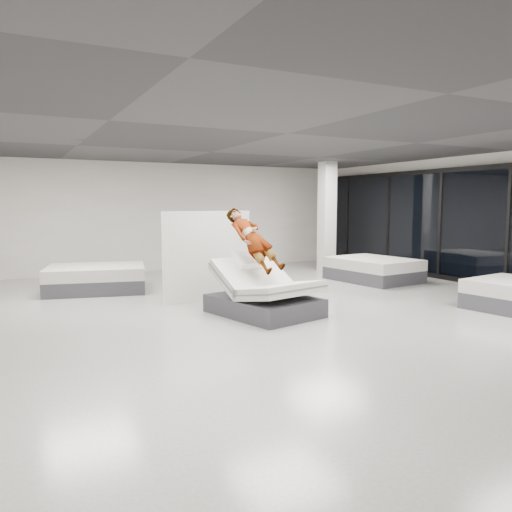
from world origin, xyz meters
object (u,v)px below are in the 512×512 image
object	(u,v)px
divider_panel	(208,256)
flat_bed_right_far	(373,270)
hero_bed	(265,296)
person	(253,251)
flat_bed_left_far	(96,279)
remote	(275,261)
column	(327,217)

from	to	relation	value
divider_panel	flat_bed_right_far	world-z (taller)	divider_panel
divider_panel	hero_bed	bearing A→B (deg)	-87.07
divider_panel	person	bearing A→B (deg)	-87.38
hero_bed	flat_bed_right_far	xyz separation A→B (m)	(4.38, 2.24, -0.05)
flat_bed_right_far	flat_bed_left_far	bearing A→B (deg)	166.25
remote	flat_bed_left_far	world-z (taller)	remote
divider_panel	flat_bed_left_far	world-z (taller)	divider_panel
divider_panel	column	world-z (taller)	column
person	remote	bearing A→B (deg)	-57.85
remote	flat_bed_right_far	bearing A→B (deg)	14.71
hero_bed	flat_bed_right_far	world-z (taller)	hero_bed
remote	flat_bed_right_far	xyz separation A→B (m)	(4.15, 2.22, -0.68)
hero_bed	person	xyz separation A→B (m)	(-0.07, 0.31, 0.79)
column	hero_bed	bearing A→B (deg)	-135.35
person	remote	size ratio (longest dim) A/B	11.19
person	flat_bed_right_far	size ratio (longest dim) A/B	0.68
flat_bed_right_far	column	world-z (taller)	column
divider_panel	flat_bed_left_far	bearing A→B (deg)	123.82
hero_bed	remote	world-z (taller)	hero_bed
divider_panel	flat_bed_right_far	distance (m)	4.82
remote	divider_panel	bearing A→B (deg)	95.29
remote	flat_bed_right_far	distance (m)	4.76
remote	divider_panel	size ratio (longest dim) A/B	0.07
hero_bed	column	distance (m)	6.18
flat_bed_right_far	column	xyz separation A→B (m)	(-0.07, 2.02, 1.31)
hero_bed	person	bearing A→B (deg)	103.42
person	column	bearing A→B (deg)	28.62
column	flat_bed_right_far	bearing A→B (deg)	-88.07
remote	column	size ratio (longest dim) A/B	0.04
person	flat_bed_left_far	distance (m)	4.29
person	divider_panel	size ratio (longest dim) A/B	0.77
flat_bed_right_far	remote	bearing A→B (deg)	-151.87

